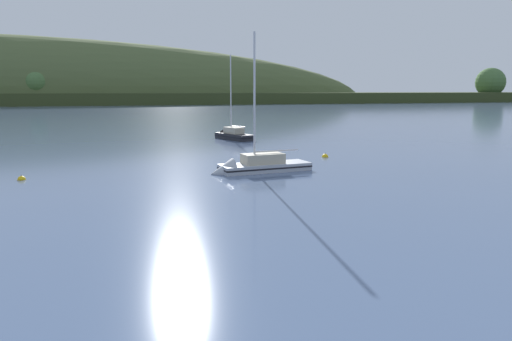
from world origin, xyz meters
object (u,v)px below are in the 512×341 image
object	(u,v)px
sailboat_far_left	(231,136)
mooring_buoy_midchannel	(22,180)
sailboat_midwater_white	(254,169)
mooring_buoy_foreground	(325,157)

from	to	relation	value
sailboat_far_left	mooring_buoy_midchannel	world-z (taller)	sailboat_far_left
sailboat_midwater_white	mooring_buoy_midchannel	bearing A→B (deg)	-11.58
sailboat_midwater_white	sailboat_far_left	size ratio (longest dim) A/B	1.00
sailboat_far_left	mooring_buoy_foreground	size ratio (longest dim) A/B	16.77
sailboat_midwater_white	mooring_buoy_foreground	bearing A→B (deg)	-152.03
sailboat_far_left	mooring_buoy_midchannel	size ratio (longest dim) A/B	18.20
sailboat_midwater_white	mooring_buoy_midchannel	xyz separation A→B (m)	(-15.49, 0.47, -0.20)
mooring_buoy_foreground	mooring_buoy_midchannel	bearing A→B (deg)	-166.51
sailboat_far_left	sailboat_midwater_white	bearing A→B (deg)	151.12
mooring_buoy_foreground	sailboat_far_left	bearing A→B (deg)	106.86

